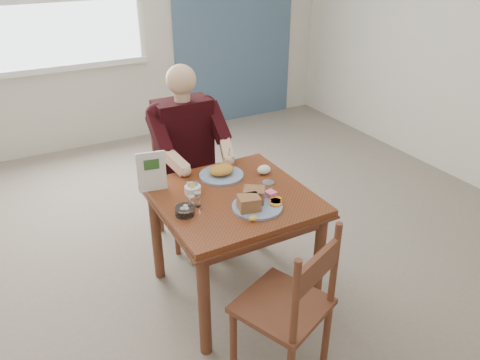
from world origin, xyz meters
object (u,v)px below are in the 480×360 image
chair_near (290,307)px  diner (188,145)px  chair_far (185,181)px  table (233,210)px  near_plate (255,202)px  far_plate (222,172)px

chair_near → diner: 1.49m
chair_far → chair_near: 1.54m
table → near_plate: near_plate is taller
near_plate → diner: bearing=92.7°
far_plate → table: bearing=-101.2°
diner → near_plate: bearing=-87.3°
table → far_plate: bearing=78.8°
chair_far → chair_near: size_ratio=1.00×
diner → far_plate: 0.45m
table → near_plate: bearing=-77.3°
chair_far → chair_near: same height
near_plate → table: bearing=102.7°
diner → far_plate: (0.05, -0.45, -0.03)m
chair_near → diner: (0.07, 1.45, 0.33)m
chair_near → diner: diner is taller
chair_near → near_plate: bearing=78.7°
chair_near → far_plate: (0.12, 1.00, 0.30)m
near_plate → far_plate: near_plate is taller
chair_far → near_plate: (0.04, -0.99, 0.31)m
chair_far → chair_near: (-0.07, -1.54, 0.00)m
table → chair_far: 0.81m
diner → far_plate: diner is taller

